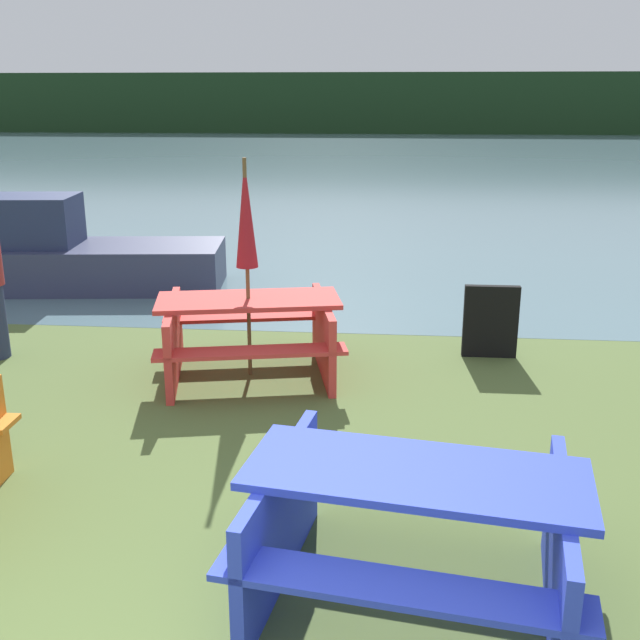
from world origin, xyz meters
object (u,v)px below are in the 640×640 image
picnic_table_red (249,329)px  umbrella_crimson (246,217)px  boat (52,255)px  signboard (491,322)px  picnic_table_blue (414,522)px

picnic_table_red → umbrella_crimson: umbrella_crimson is taller
boat → signboard: size_ratio=5.82×
picnic_table_blue → boat: bearing=127.0°
signboard → boat: bearing=157.2°
picnic_table_blue → umbrella_crimson: bearing=114.2°
boat → signboard: 6.16m
picnic_table_blue → picnic_table_red: bearing=114.2°
picnic_table_red → signboard: size_ratio=2.59×
boat → umbrella_crimson: bearing=-49.2°
signboard → umbrella_crimson: bearing=-162.8°
picnic_table_red → signboard: bearing=17.2°
boat → signboard: bearing=-28.9°
picnic_table_red → boat: (-3.33, 3.12, 0.01)m
umbrella_crimson → boat: 4.68m
boat → picnic_table_blue: bearing=-59.1°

